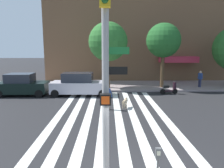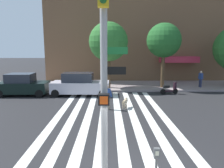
{
  "view_description": "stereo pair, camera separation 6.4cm",
  "coord_description": "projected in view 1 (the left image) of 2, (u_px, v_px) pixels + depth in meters",
  "views": [
    {
      "loc": [
        -0.98,
        -5.73,
        4.0
      ],
      "look_at": [
        -0.72,
        7.62,
        1.76
      ],
      "focal_mm": 33.91,
      "sensor_mm": 36.0,
      "label": 1
    },
    {
      "loc": [
        -0.92,
        -5.73,
        4.0
      ],
      "look_at": [
        -0.72,
        7.62,
        1.76
      ],
      "focal_mm": 33.91,
      "sensor_mm": 36.0,
      "label": 2
    }
  ],
  "objects": [
    {
      "name": "pedestrian_dog_walker",
      "position": [
        107.0,
        96.0,
        13.9
      ],
      "size": [
        0.7,
        0.34,
        1.64
      ],
      "color": "#6B6051",
      "rests_on": "ground_plane"
    },
    {
      "name": "crosswalk_stripes",
      "position": [
        111.0,
        114.0,
        13.02
      ],
      "size": [
        6.75,
        13.0,
        0.01
      ],
      "color": "silver",
      "rests_on": "ground_plane"
    },
    {
      "name": "street_tree_nearest",
      "position": [
        108.0,
        42.0,
        20.43
      ],
      "size": [
        3.8,
        3.8,
        6.41
      ],
      "color": "#4C3823",
      "rests_on": "sidewalk_far"
    },
    {
      "name": "parked_car_near_curb",
      "position": [
        22.0,
        85.0,
        18.16
      ],
      "size": [
        4.25,
        2.07,
        1.9
      ],
      "color": "black",
      "rests_on": "ground_plane"
    },
    {
      "name": "parked_car_behind_first",
      "position": [
        80.0,
        85.0,
        18.25
      ],
      "size": [
        4.95,
        2.13,
        1.95
      ],
      "color": "#BBB6C2",
      "rests_on": "ground_plane"
    },
    {
      "name": "pedestrian_bystander",
      "position": [
        200.0,
        78.0,
        21.23
      ],
      "size": [
        0.35,
        0.69,
        1.64
      ],
      "color": "#282D4C",
      "rests_on": "sidewalk_far"
    },
    {
      "name": "dog_on_leash",
      "position": [
        125.0,
        102.0,
        14.33
      ],
      "size": [
        0.47,
        1.11,
        0.65
      ],
      "color": "tan",
      "rests_on": "ground_plane"
    },
    {
      "name": "parking_meter_third_along",
      "position": [
        158.0,
        166.0,
        5.42
      ],
      "size": [
        0.14,
        0.11,
        1.36
      ],
      "color": "#515456",
      "rests_on": "sidewalk_near"
    },
    {
      "name": "street_tree_middle",
      "position": [
        163.0,
        41.0,
        20.75
      ],
      "size": [
        3.38,
        3.38,
        6.34
      ],
      "color": "#4C3823",
      "rests_on": "sidewalk_far"
    },
    {
      "name": "sidewalk_far",
      "position": [
        117.0,
        86.0,
        22.68
      ],
      "size": [
        80.0,
        6.0,
        0.15
      ],
      "primitive_type": "cube",
      "color": "gray",
      "rests_on": "ground_plane"
    },
    {
      "name": "parked_scooter",
      "position": [
        169.0,
        89.0,
        18.75
      ],
      "size": [
        1.63,
        0.59,
        1.11
      ],
      "color": "black",
      "rests_on": "ground_plane"
    },
    {
      "name": "ground_plane",
      "position": [
        124.0,
        114.0,
        13.03
      ],
      "size": [
        160.0,
        160.0,
        0.0
      ],
      "primitive_type": "plane",
      "color": "#232326"
    },
    {
      "name": "traffic_light_pole",
      "position": [
        106.0,
        68.0,
        5.28
      ],
      "size": [
        0.74,
        0.46,
        5.8
      ],
      "color": "gray",
      "rests_on": "sidewalk_near"
    }
  ]
}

